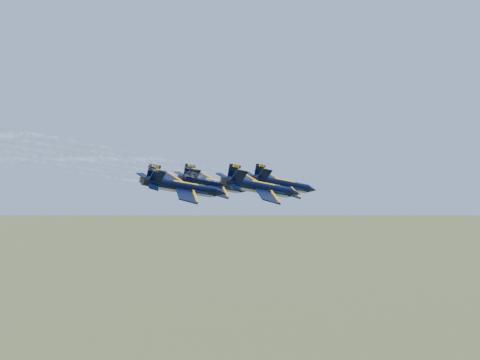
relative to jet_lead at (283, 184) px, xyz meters
The scene contains 4 objects.
jet_lead is the anchor object (origin of this frame).
jet_left 14.48m from the jet_lead, 147.60° to the right, with size 12.55×18.32×6.17m.
jet_right 15.46m from the jet_lead, 76.76° to the right, with size 12.55×18.32×6.17m.
jet_slot 23.92m from the jet_lead, 112.18° to the right, with size 12.55×18.32×6.17m.
Camera 1 is at (61.21, -89.84, 98.89)m, focal length 40.00 mm.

